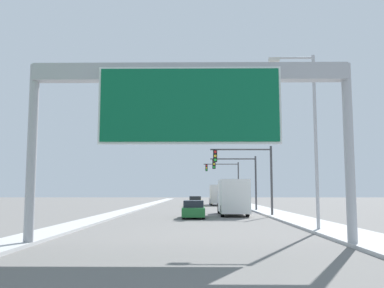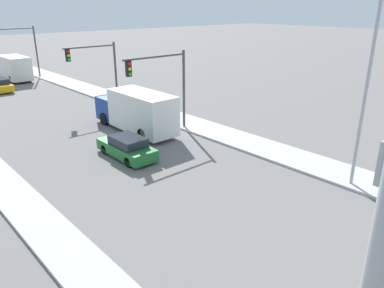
{
  "view_description": "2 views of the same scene",
  "coord_description": "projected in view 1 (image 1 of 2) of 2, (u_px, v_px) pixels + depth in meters",
  "views": [
    {
      "loc": [
        0.31,
        0.73,
        2.18
      ],
      "look_at": [
        0.0,
        25.38,
        4.9
      ],
      "focal_mm": 40.0,
      "sensor_mm": 36.0,
      "label": 1
    },
    {
      "loc": [
        -11.85,
        16.36,
        9.27
      ],
      "look_at": [
        1.08,
        30.75,
        2.04
      ],
      "focal_mm": 35.0,
      "sensor_mm": 36.0,
      "label": 2
    }
  ],
  "objects": [
    {
      "name": "sidewalk_right",
      "position": [
        252.0,
        207.0,
        58.58
      ],
      "size": [
        3.0,
        120.0,
        0.15
      ],
      "color": "#B5B5B5",
      "rests_on": "ground"
    },
    {
      "name": "median_strip_left",
      "position": [
        143.0,
        206.0,
        58.77
      ],
      "size": [
        2.0,
        120.0,
        0.15
      ],
      "color": "#B5B5B5",
      "rests_on": "ground"
    },
    {
      "name": "sign_gantry",
      "position": [
        190.0,
        100.0,
        17.44
      ],
      "size": [
        13.29,
        0.73,
        7.41
      ],
      "color": "#9EA0A5",
      "rests_on": "ground"
    },
    {
      "name": "car_far_right",
      "position": [
        194.0,
        210.0,
        34.68
      ],
      "size": [
        1.79,
        4.57,
        1.43
      ],
      "color": "#1E662D",
      "rests_on": "ground"
    },
    {
      "name": "car_near_right",
      "position": [
        195.0,
        202.0,
        60.95
      ],
      "size": [
        1.83,
        4.53,
        1.46
      ],
      "color": "gold",
      "rests_on": "ground"
    },
    {
      "name": "truck_box_primary",
      "position": [
        233.0,
        197.0,
        38.72
      ],
      "size": [
        2.42,
        8.2,
        3.17
      ],
      "color": "navy",
      "rests_on": "ground"
    },
    {
      "name": "truck_box_secondary",
      "position": [
        218.0,
        195.0,
        66.68
      ],
      "size": [
        2.46,
        7.51,
        3.13
      ],
      "color": "navy",
      "rests_on": "ground"
    },
    {
      "name": "traffic_light_near_intersection",
      "position": [
        251.0,
        168.0,
        37.2
      ],
      "size": [
        5.41,
        0.32,
        6.1
      ],
      "color": "#3D3D3F",
      "rests_on": "ground"
    },
    {
      "name": "traffic_light_mid_block",
      "position": [
        241.0,
        173.0,
        47.13
      ],
      "size": [
        5.1,
        0.32,
        6.03
      ],
      "color": "#3D3D3F",
      "rests_on": "ground"
    },
    {
      "name": "traffic_light_far_intersection",
      "position": [
        227.0,
        176.0,
        67.06
      ],
      "size": [
        5.53,
        0.32,
        6.7
      ],
      "color": "#3D3D3F",
      "rests_on": "ground"
    },
    {
      "name": "street_lamp_right",
      "position": [
        310.0,
        127.0,
        23.65
      ],
      "size": [
        2.6,
        0.28,
        9.8
      ],
      "color": "#9EA0A5",
      "rests_on": "ground"
    }
  ]
}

